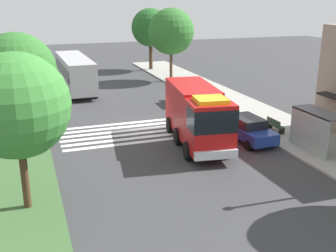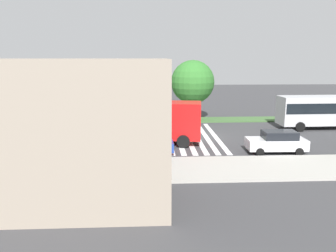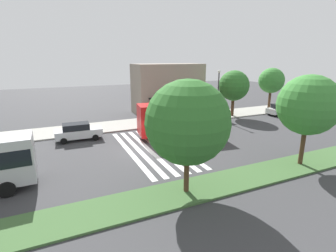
{
  "view_description": "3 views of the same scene",
  "coord_description": "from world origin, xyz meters",
  "px_view_note": "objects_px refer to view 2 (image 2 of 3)",
  "views": [
    {
      "loc": [
        28.11,
        -7.97,
        9.21
      ],
      "look_at": [
        3.82,
        0.59,
        1.13
      ],
      "focal_mm": 43.92,
      "sensor_mm": 36.0,
      "label": 1
    },
    {
      "loc": [
        4.83,
        31.34,
        7.56
      ],
      "look_at": [
        3.29,
        0.61,
        1.21
      ],
      "focal_mm": 36.22,
      "sensor_mm": 36.0,
      "label": 2
    },
    {
      "loc": [
        -7.08,
        -21.03,
        8.25
      ],
      "look_at": [
        3.02,
        1.1,
        1.71
      ],
      "focal_mm": 27.01,
      "sensor_mm": 36.0,
      "label": 3
    }
  ],
  "objects_px": {
    "bench_near_shelter": "(156,157)",
    "street_lamp": "(27,108)",
    "median_tree_west": "(104,80)",
    "fire_truck": "(150,120)",
    "parked_car_mid": "(145,144)",
    "parked_car_west": "(277,142)",
    "median_tree_far_west": "(193,82)",
    "transit_bus": "(332,109)",
    "bus_stop_shelter": "(99,140)"
  },
  "relations": [
    {
      "from": "bench_near_shelter",
      "to": "street_lamp",
      "type": "xyz_separation_m",
      "value": [
        9.0,
        -0.86,
        3.41
      ]
    },
    {
      "from": "street_lamp",
      "to": "median_tree_west",
      "type": "height_order",
      "value": "median_tree_west"
    },
    {
      "from": "fire_truck",
      "to": "parked_car_mid",
      "type": "xyz_separation_m",
      "value": [
        0.42,
        3.48,
        -1.26
      ]
    },
    {
      "from": "parked_car_west",
      "to": "median_tree_far_west",
      "type": "xyz_separation_m",
      "value": [
        5.06,
        -14.15,
        3.69
      ]
    },
    {
      "from": "transit_bus",
      "to": "parked_car_west",
      "type": "bearing_deg",
      "value": -137.08
    },
    {
      "from": "parked_car_mid",
      "to": "median_tree_west",
      "type": "xyz_separation_m",
      "value": [
        4.92,
        -14.14,
        4.01
      ]
    },
    {
      "from": "parked_car_west",
      "to": "median_tree_west",
      "type": "height_order",
      "value": "median_tree_west"
    },
    {
      "from": "median_tree_far_west",
      "to": "median_tree_west",
      "type": "xyz_separation_m",
      "value": [
        10.31,
        0.0,
        0.25
      ]
    },
    {
      "from": "fire_truck",
      "to": "median_tree_west",
      "type": "bearing_deg",
      "value": -55.3
    },
    {
      "from": "bus_stop_shelter",
      "to": "street_lamp",
      "type": "bearing_deg",
      "value": -9.76
    },
    {
      "from": "parked_car_west",
      "to": "parked_car_mid",
      "type": "xyz_separation_m",
      "value": [
        10.46,
        -0.0,
        -0.07
      ]
    },
    {
      "from": "transit_bus",
      "to": "median_tree_west",
      "type": "distance_m",
      "value": 25.19
    },
    {
      "from": "parked_car_mid",
      "to": "transit_bus",
      "type": "bearing_deg",
      "value": -157.41
    },
    {
      "from": "parked_car_west",
      "to": "parked_car_mid",
      "type": "relative_size",
      "value": 1.03
    },
    {
      "from": "transit_bus",
      "to": "bus_stop_shelter",
      "type": "relative_size",
      "value": 3.2
    },
    {
      "from": "median_tree_far_west",
      "to": "median_tree_west",
      "type": "bearing_deg",
      "value": 0.0
    },
    {
      "from": "bench_near_shelter",
      "to": "median_tree_west",
      "type": "bearing_deg",
      "value": -71.12
    },
    {
      "from": "bench_near_shelter",
      "to": "median_tree_west",
      "type": "distance_m",
      "value": 18.26
    },
    {
      "from": "fire_truck",
      "to": "bench_near_shelter",
      "type": "height_order",
      "value": "fire_truck"
    },
    {
      "from": "parked_car_west",
      "to": "street_lamp",
      "type": "height_order",
      "value": "street_lamp"
    },
    {
      "from": "fire_truck",
      "to": "transit_bus",
      "type": "height_order",
      "value": "fire_truck"
    },
    {
      "from": "median_tree_west",
      "to": "street_lamp",
      "type": "bearing_deg",
      "value": 78.48
    },
    {
      "from": "transit_bus",
      "to": "median_tree_far_west",
      "type": "relative_size",
      "value": 1.6
    },
    {
      "from": "bus_stop_shelter",
      "to": "median_tree_west",
      "type": "relative_size",
      "value": 0.5
    },
    {
      "from": "parked_car_mid",
      "to": "street_lamp",
      "type": "distance_m",
      "value": 8.94
    },
    {
      "from": "bench_near_shelter",
      "to": "median_tree_west",
      "type": "height_order",
      "value": "median_tree_west"
    },
    {
      "from": "parked_car_west",
      "to": "median_tree_west",
      "type": "bearing_deg",
      "value": -41.09
    },
    {
      "from": "bus_stop_shelter",
      "to": "median_tree_far_west",
      "type": "bearing_deg",
      "value": -117.0
    },
    {
      "from": "parked_car_mid",
      "to": "median_tree_west",
      "type": "relative_size",
      "value": 0.65
    },
    {
      "from": "median_tree_west",
      "to": "transit_bus",
      "type": "bearing_deg",
      "value": 167.76
    },
    {
      "from": "bench_near_shelter",
      "to": "parked_car_west",
      "type": "bearing_deg",
      "value": -164.56
    },
    {
      "from": "transit_bus",
      "to": "street_lamp",
      "type": "distance_m",
      "value": 29.75
    },
    {
      "from": "fire_truck",
      "to": "bus_stop_shelter",
      "type": "distance_m",
      "value": 7.12
    },
    {
      "from": "median_tree_far_west",
      "to": "parked_car_mid",
      "type": "bearing_deg",
      "value": 69.12
    },
    {
      "from": "fire_truck",
      "to": "bench_near_shelter",
      "type": "relative_size",
      "value": 5.45
    },
    {
      "from": "parked_car_west",
      "to": "street_lamp",
      "type": "relative_size",
      "value": 0.71
    },
    {
      "from": "fire_truck",
      "to": "parked_car_west",
      "type": "xyz_separation_m",
      "value": [
        -10.04,
        3.49,
        -1.2
      ]
    },
    {
      "from": "parked_car_west",
      "to": "transit_bus",
      "type": "relative_size",
      "value": 0.42
    },
    {
      "from": "bus_stop_shelter",
      "to": "bench_near_shelter",
      "type": "relative_size",
      "value": 2.19
    },
    {
      "from": "bus_stop_shelter",
      "to": "transit_bus",
      "type": "bearing_deg",
      "value": -153.16
    },
    {
      "from": "bench_near_shelter",
      "to": "transit_bus",
      "type": "bearing_deg",
      "value": -148.44
    },
    {
      "from": "transit_bus",
      "to": "bench_near_shelter",
      "type": "height_order",
      "value": "transit_bus"
    },
    {
      "from": "fire_truck",
      "to": "parked_car_mid",
      "type": "relative_size",
      "value": 1.93
    },
    {
      "from": "bench_near_shelter",
      "to": "street_lamp",
      "type": "height_order",
      "value": "street_lamp"
    },
    {
      "from": "parked_car_mid",
      "to": "bus_stop_shelter",
      "type": "bearing_deg",
      "value": 38.28
    },
    {
      "from": "bus_stop_shelter",
      "to": "fire_truck",
      "type": "bearing_deg",
      "value": -120.29
    },
    {
      "from": "transit_bus",
      "to": "bench_near_shelter",
      "type": "xyz_separation_m",
      "value": [
        18.72,
        11.5,
        -1.47
      ]
    },
    {
      "from": "parked_car_mid",
      "to": "median_tree_west",
      "type": "bearing_deg",
      "value": -72.57
    },
    {
      "from": "parked_car_mid",
      "to": "median_tree_far_west",
      "type": "distance_m",
      "value": 15.6
    },
    {
      "from": "bench_near_shelter",
      "to": "median_tree_far_west",
      "type": "xyz_separation_m",
      "value": [
        -4.56,
        -16.81,
        4.01
      ]
    }
  ]
}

